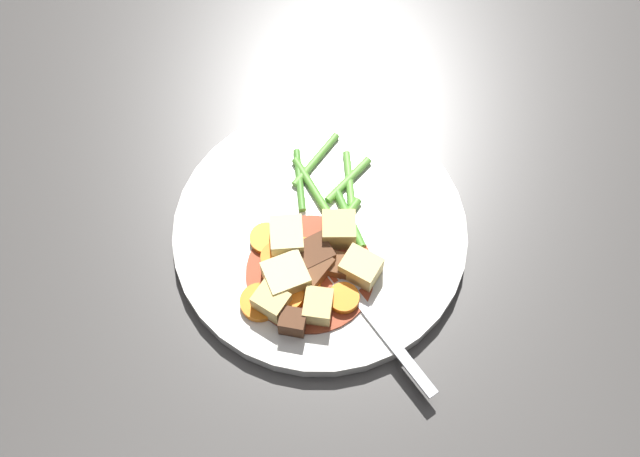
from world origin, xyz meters
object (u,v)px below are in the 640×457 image
(potato_chunk_0, at_px, (287,239))
(fork, at_px, (368,312))
(potato_chunk_1, at_px, (275,304))
(meat_chunk_1, at_px, (293,322))
(potato_chunk_3, at_px, (287,278))
(meat_chunk_2, at_px, (313,269))
(potato_chunk_4, at_px, (361,268))
(carrot_slice_5, at_px, (306,290))
(potato_chunk_5, at_px, (318,307))
(dinner_plate, at_px, (320,233))
(carrot_slice_4, at_px, (344,299))
(carrot_slice_3, at_px, (287,296))
(carrot_slice_0, at_px, (278,259))
(potato_chunk_2, at_px, (337,233))
(meat_chunk_0, at_px, (315,254))
(carrot_slice_2, at_px, (267,239))
(carrot_slice_6, at_px, (302,250))
(carrot_slice_1, at_px, (260,302))
(meat_chunk_3, at_px, (336,265))

(potato_chunk_0, bearing_deg, fork, 76.16)
(potato_chunk_1, bearing_deg, meat_chunk_1, 73.17)
(potato_chunk_3, distance_m, meat_chunk_2, 0.03)
(potato_chunk_4, bearing_deg, potato_chunk_3, -52.46)
(carrot_slice_5, relative_size, potato_chunk_5, 0.94)
(dinner_plate, xyz_separation_m, carrot_slice_4, (0.05, 0.05, 0.01))
(carrot_slice_3, distance_m, potato_chunk_0, 0.05)
(carrot_slice_0, xyz_separation_m, potato_chunk_0, (-0.02, -0.00, 0.01))
(potato_chunk_2, height_order, meat_chunk_0, potato_chunk_2)
(carrot_slice_5, bearing_deg, potato_chunk_5, 58.51)
(carrot_slice_2, distance_m, potato_chunk_3, 0.05)
(carrot_slice_5, bearing_deg, meat_chunk_0, -165.01)
(potato_chunk_5, bearing_deg, fork, 117.41)
(potato_chunk_3, height_order, potato_chunk_5, potato_chunk_3)
(carrot_slice_4, bearing_deg, potato_chunk_4, 177.98)
(carrot_slice_2, relative_size, fork, 0.19)
(carrot_slice_6, bearing_deg, potato_chunk_3, 7.58)
(potato_chunk_2, bearing_deg, carrot_slice_4, 33.31)
(carrot_slice_6, xyz_separation_m, potato_chunk_1, (0.06, 0.01, 0.01))
(carrot_slice_1, bearing_deg, meat_chunk_2, 150.29)
(meat_chunk_0, bearing_deg, potato_chunk_2, 161.60)
(potato_chunk_0, height_order, potato_chunk_3, potato_chunk_0)
(carrot_slice_1, height_order, potato_chunk_5, potato_chunk_5)
(potato_chunk_1, distance_m, meat_chunk_0, 0.06)
(carrot_slice_5, distance_m, potato_chunk_1, 0.03)
(carrot_slice_0, bearing_deg, potato_chunk_4, 109.08)
(dinner_plate, relative_size, meat_chunk_3, 11.94)
(dinner_plate, xyz_separation_m, potato_chunk_4, (0.02, 0.05, 0.02))
(carrot_slice_3, relative_size, meat_chunk_3, 1.34)
(potato_chunk_0, relative_size, meat_chunk_0, 1.17)
(carrot_slice_4, relative_size, meat_chunk_1, 1.24)
(carrot_slice_3, xyz_separation_m, potato_chunk_4, (-0.05, 0.05, 0.01))
(potato_chunk_2, bearing_deg, meat_chunk_0, -18.40)
(potato_chunk_5, height_order, fork, potato_chunk_5)
(carrot_slice_6, xyz_separation_m, potato_chunk_2, (-0.03, 0.02, 0.01))
(potato_chunk_1, bearing_deg, potato_chunk_0, -159.74)
(potato_chunk_1, distance_m, potato_chunk_3, 0.03)
(carrot_slice_1, distance_m, meat_chunk_3, 0.08)
(carrot_slice_2, height_order, carrot_slice_5, same)
(potato_chunk_5, bearing_deg, potato_chunk_4, 162.20)
(carrot_slice_3, distance_m, potato_chunk_2, 0.08)
(carrot_slice_1, bearing_deg, potato_chunk_0, -173.86)
(dinner_plate, xyz_separation_m, carrot_slice_3, (0.08, 0.01, 0.02))
(meat_chunk_2, xyz_separation_m, fork, (0.01, 0.06, -0.01))
(carrot_slice_1, relative_size, potato_chunk_0, 1.03)
(carrot_slice_3, distance_m, meat_chunk_0, 0.05)
(potato_chunk_2, bearing_deg, potato_chunk_3, -16.70)
(meat_chunk_2, bearing_deg, potato_chunk_5, 35.23)
(carrot_slice_1, relative_size, potato_chunk_3, 0.96)
(meat_chunk_1, relative_size, meat_chunk_3, 0.98)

